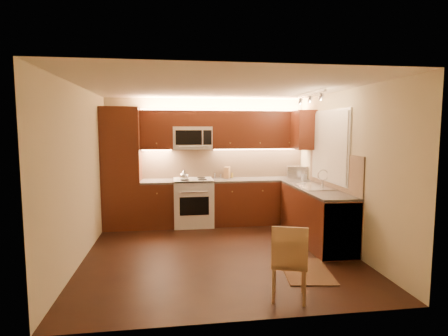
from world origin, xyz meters
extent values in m
cube|color=black|center=(0.00, 0.00, 0.00)|extent=(4.00, 4.00, 0.01)
cube|color=beige|center=(0.00, 0.00, 2.50)|extent=(4.00, 4.00, 0.01)
cube|color=#C4B88F|center=(0.00, 2.00, 1.25)|extent=(4.00, 0.01, 2.50)
cube|color=#C4B88F|center=(0.00, -2.00, 1.25)|extent=(4.00, 0.01, 2.50)
cube|color=#C4B88F|center=(-2.00, 0.00, 1.25)|extent=(0.01, 4.00, 2.50)
cube|color=#C4B88F|center=(2.00, 0.00, 1.25)|extent=(0.01, 4.00, 2.50)
cube|color=#4D1C10|center=(-1.65, 1.70, 1.15)|extent=(0.70, 0.60, 2.30)
cube|color=#4D1C10|center=(-0.99, 1.70, 0.43)|extent=(0.62, 0.60, 0.86)
cube|color=#373432|center=(-0.99, 1.70, 0.88)|extent=(0.62, 0.60, 0.04)
cube|color=#4D1C10|center=(1.04, 1.70, 0.43)|extent=(1.92, 0.60, 0.86)
cube|color=#373432|center=(1.04, 1.70, 0.88)|extent=(1.92, 0.60, 0.04)
cube|color=#4D1C10|center=(1.70, 0.40, 0.43)|extent=(0.60, 2.00, 0.86)
cube|color=#373432|center=(1.70, 0.40, 0.88)|extent=(0.60, 2.00, 0.04)
cube|color=silver|center=(1.70, -0.30, 0.43)|extent=(0.58, 0.60, 0.84)
cube|color=tan|center=(0.35, 1.99, 1.20)|extent=(3.30, 0.02, 0.60)
cube|color=tan|center=(1.99, 0.40, 1.20)|extent=(0.02, 2.00, 0.60)
cube|color=#4D1C10|center=(-0.99, 1.82, 1.88)|extent=(0.62, 0.35, 0.75)
cube|color=#4D1C10|center=(1.04, 1.82, 1.88)|extent=(1.92, 0.35, 0.75)
cube|color=#4D1C10|center=(-0.30, 1.82, 2.09)|extent=(0.76, 0.35, 0.31)
cube|color=#4D1C10|center=(1.82, 1.40, 1.88)|extent=(0.35, 0.50, 0.75)
cube|color=silver|center=(1.99, 0.55, 1.60)|extent=(0.03, 1.44, 1.24)
cube|color=silver|center=(1.97, 0.55, 1.60)|extent=(0.02, 1.36, 1.16)
cube|color=silver|center=(1.55, 0.40, 2.46)|extent=(0.04, 1.20, 0.03)
cube|color=silver|center=(1.81, 1.72, 1.02)|extent=(0.46, 0.37, 0.24)
cube|color=#AC804D|center=(0.40, 1.84, 1.01)|extent=(0.15, 0.19, 0.23)
cylinder|color=silver|center=(0.16, 1.90, 0.95)|extent=(0.04, 0.04, 0.10)
cylinder|color=brown|center=(0.41, 1.92, 0.95)|extent=(0.06, 0.06, 0.10)
cylinder|color=silver|center=(0.28, 1.88, 0.94)|extent=(0.06, 0.06, 0.09)
cylinder|color=olive|center=(0.50, 1.87, 0.95)|extent=(0.06, 0.06, 0.10)
imported|color=#B3B3B7|center=(1.82, 1.30, 0.99)|extent=(0.09, 0.09, 0.18)
cube|color=black|center=(1.05, -0.90, 0.01)|extent=(0.71, 0.97, 0.01)
camera|label=1|loc=(-0.69, -5.32, 1.89)|focal=28.92mm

